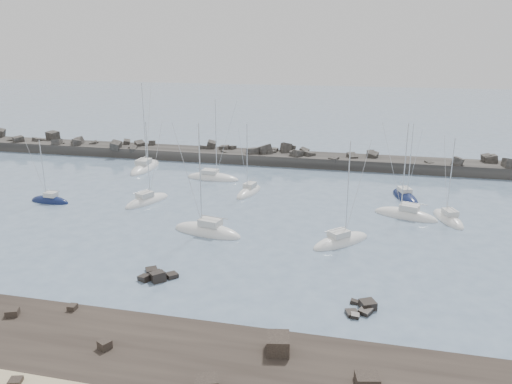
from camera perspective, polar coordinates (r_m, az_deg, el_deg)
ground at (r=54.74m, az=-2.80°, el=-5.93°), size 400.00×400.00×0.00m
rock_shelf at (r=36.74m, az=-12.84°, el=-18.85°), size 140.00×12.41×1.91m
rock_cluster_near at (r=48.12m, az=-11.10°, el=-9.49°), size 3.81×3.28×1.48m
rock_cluster_far at (r=42.95m, az=12.04°, el=-13.04°), size 2.66×3.16×1.21m
breakwater at (r=91.60m, az=-0.98°, el=3.73°), size 115.00×7.32×5.25m
sailboat_1 at (r=88.04m, az=-12.57°, el=2.67°), size 3.38×10.03×15.66m
sailboat_2 at (r=73.95m, az=-22.49°, el=-0.97°), size 5.89×2.14×9.44m
sailboat_3 at (r=69.82m, az=-12.33°, el=-1.06°), size 5.05×7.79×11.92m
sailboat_4 at (r=80.02m, az=-4.97°, el=1.58°), size 8.88×3.22×13.68m
sailboat_5 at (r=57.77m, az=-5.58°, el=-4.57°), size 8.97×4.36×13.75m
sailboat_6 at (r=72.29m, az=-0.81°, el=-0.04°), size 3.40×7.22×11.12m
sailboat_7 at (r=55.57m, az=9.66°, el=-5.65°), size 7.00×7.20×12.18m
sailboat_8 at (r=73.07m, az=16.67°, el=-0.59°), size 4.54×7.60×11.54m
sailboat_9 at (r=65.48m, az=16.73°, el=-2.61°), size 8.36×4.94×12.75m
sailboat_10 at (r=65.88m, az=21.09°, el=-2.93°), size 4.29×7.21×11.04m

